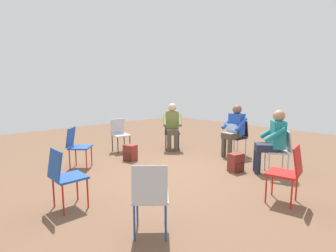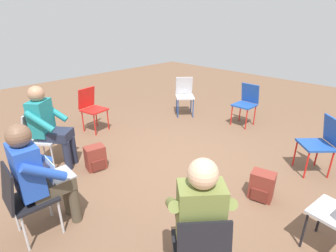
{
  "view_description": "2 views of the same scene",
  "coord_description": "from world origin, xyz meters",
  "px_view_note": "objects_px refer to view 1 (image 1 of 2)",
  "views": [
    {
      "loc": [
        -3.44,
        -3.64,
        1.67
      ],
      "look_at": [
        -0.23,
        -0.17,
        0.96
      ],
      "focal_mm": 28.0,
      "sensor_mm": 36.0,
      "label": 1
    },
    {
      "loc": [
        2.64,
        2.31,
        2.13
      ],
      "look_at": [
        0.35,
        0.03,
        0.76
      ],
      "focal_mm": 28.0,
      "sensor_mm": 36.0,
      "label": 2
    }
  ],
  "objects_px": {
    "chair_northwest": "(77,144)",
    "person_in_olive": "(172,124)",
    "chair_south": "(288,170)",
    "person_with_laptop": "(234,128)",
    "chair_east": "(238,135)",
    "chair_north": "(120,132)",
    "person_in_teal": "(272,138)",
    "backpack_by_empty_chair": "(130,154)",
    "chair_southwest": "(150,194)",
    "chair_west": "(64,174)",
    "chair_northeast": "(172,130)",
    "chair_southeast": "(281,149)",
    "backpack_near_laptop_user": "(236,163)"
  },
  "relations": [
    {
      "from": "chair_northwest",
      "to": "person_in_olive",
      "type": "distance_m",
      "value": 2.58
    },
    {
      "from": "chair_south",
      "to": "person_with_laptop",
      "type": "bearing_deg",
      "value": 38.57
    },
    {
      "from": "chair_east",
      "to": "chair_north",
      "type": "height_order",
      "value": "same"
    },
    {
      "from": "person_in_teal",
      "to": "chair_east",
      "type": "bearing_deg",
      "value": 19.36
    },
    {
      "from": "chair_east",
      "to": "chair_south",
      "type": "height_order",
      "value": "same"
    },
    {
      "from": "chair_south",
      "to": "backpack_by_empty_chair",
      "type": "distance_m",
      "value": 3.44
    },
    {
      "from": "chair_north",
      "to": "chair_southwest",
      "type": "distance_m",
      "value": 4.11
    },
    {
      "from": "backpack_by_empty_chair",
      "to": "chair_southwest",
      "type": "bearing_deg",
      "value": -120.63
    },
    {
      "from": "chair_southwest",
      "to": "person_with_laptop",
      "type": "height_order",
      "value": "person_with_laptop"
    },
    {
      "from": "person_in_teal",
      "to": "chair_southwest",
      "type": "bearing_deg",
      "value": 143.14
    },
    {
      "from": "chair_northwest",
      "to": "chair_south",
      "type": "bearing_deg",
      "value": 65.74
    },
    {
      "from": "chair_west",
      "to": "person_with_laptop",
      "type": "distance_m",
      "value": 4.14
    },
    {
      "from": "chair_north",
      "to": "chair_south",
      "type": "distance_m",
      "value": 4.31
    },
    {
      "from": "chair_northeast",
      "to": "chair_southwest",
      "type": "bearing_deg",
      "value": 84.42
    },
    {
      "from": "backpack_by_empty_chair",
      "to": "person_in_olive",
      "type": "bearing_deg",
      "value": 4.34
    },
    {
      "from": "person_in_olive",
      "to": "chair_south",
      "type": "bearing_deg",
      "value": 114.28
    },
    {
      "from": "chair_southeast",
      "to": "person_in_teal",
      "type": "xyz_separation_m",
      "value": [
        -0.1,
        0.13,
        0.2
      ]
    },
    {
      "from": "chair_southeast",
      "to": "backpack_near_laptop_user",
      "type": "relative_size",
      "value": 2.36
    },
    {
      "from": "person_with_laptop",
      "to": "backpack_by_empty_chair",
      "type": "xyz_separation_m",
      "value": [
        -2.09,
        1.37,
        -0.53
      ]
    },
    {
      "from": "backpack_near_laptop_user",
      "to": "chair_southeast",
      "type": "bearing_deg",
      "value": -53.32
    },
    {
      "from": "chair_north",
      "to": "chair_northeast",
      "type": "xyz_separation_m",
      "value": [
        1.24,
        -0.68,
        0.0
      ]
    },
    {
      "from": "chair_east",
      "to": "person_in_teal",
      "type": "bearing_deg",
      "value": 151.31
    },
    {
      "from": "chair_west",
      "to": "backpack_by_empty_chair",
      "type": "bearing_deg",
      "value": 124.47
    },
    {
      "from": "chair_southeast",
      "to": "chair_west",
      "type": "xyz_separation_m",
      "value": [
        -3.64,
        1.34,
        0.0
      ]
    },
    {
      "from": "chair_southwest",
      "to": "chair_east",
      "type": "bearing_deg",
      "value": 60.73
    },
    {
      "from": "chair_south",
      "to": "chair_north",
      "type": "bearing_deg",
      "value": 79.73
    },
    {
      "from": "person_with_laptop",
      "to": "person_in_teal",
      "type": "relative_size",
      "value": 1.0
    },
    {
      "from": "person_in_olive",
      "to": "backpack_near_laptop_user",
      "type": "relative_size",
      "value": 3.44
    },
    {
      "from": "chair_northeast",
      "to": "chair_northwest",
      "type": "xyz_separation_m",
      "value": [
        -2.67,
        0.05,
        0.0
      ]
    },
    {
      "from": "chair_north",
      "to": "chair_northwest",
      "type": "bearing_deg",
      "value": 31.56
    },
    {
      "from": "chair_west",
      "to": "chair_southwest",
      "type": "height_order",
      "value": "same"
    },
    {
      "from": "chair_northeast",
      "to": "person_in_teal",
      "type": "xyz_separation_m",
      "value": [
        -0.06,
        -2.85,
        0.2
      ]
    },
    {
      "from": "chair_east",
      "to": "chair_north",
      "type": "distance_m",
      "value": 3.01
    },
    {
      "from": "person_with_laptop",
      "to": "person_in_olive",
      "type": "relative_size",
      "value": 1.0
    },
    {
      "from": "chair_east",
      "to": "chair_north",
      "type": "bearing_deg",
      "value": 43.57
    },
    {
      "from": "chair_northeast",
      "to": "chair_west",
      "type": "xyz_separation_m",
      "value": [
        -3.59,
        -1.65,
        0.0
      ]
    },
    {
      "from": "chair_northwest",
      "to": "person_in_teal",
      "type": "height_order",
      "value": "person_in_teal"
    },
    {
      "from": "chair_east",
      "to": "chair_southeast",
      "type": "distance_m",
      "value": 1.52
    },
    {
      "from": "chair_east",
      "to": "chair_northeast",
      "type": "bearing_deg",
      "value": 26.88
    },
    {
      "from": "chair_southwest",
      "to": "backpack_by_empty_chair",
      "type": "distance_m",
      "value": 3.18
    },
    {
      "from": "chair_north",
      "to": "person_with_laptop",
      "type": "xyz_separation_m",
      "value": [
        1.78,
        -2.28,
        0.2
      ]
    },
    {
      "from": "chair_west",
      "to": "chair_southwest",
      "type": "distance_m",
      "value": 1.38
    },
    {
      "from": "person_in_teal",
      "to": "backpack_near_laptop_user",
      "type": "distance_m",
      "value": 0.85
    },
    {
      "from": "chair_east",
      "to": "backpack_by_empty_chair",
      "type": "distance_m",
      "value": 2.67
    },
    {
      "from": "chair_north",
      "to": "person_in_teal",
      "type": "distance_m",
      "value": 3.73
    },
    {
      "from": "person_with_laptop",
      "to": "person_in_teal",
      "type": "bearing_deg",
      "value": 157.5
    },
    {
      "from": "chair_southeast",
      "to": "person_in_olive",
      "type": "distance_m",
      "value": 2.87
    },
    {
      "from": "chair_southwest",
      "to": "backpack_by_empty_chair",
      "type": "xyz_separation_m",
      "value": [
        1.61,
        2.72,
        -0.34
      ]
    },
    {
      "from": "chair_southeast",
      "to": "chair_northeast",
      "type": "height_order",
      "value": "same"
    },
    {
      "from": "chair_northeast",
      "to": "backpack_by_empty_chair",
      "type": "relative_size",
      "value": 2.36
    }
  ]
}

